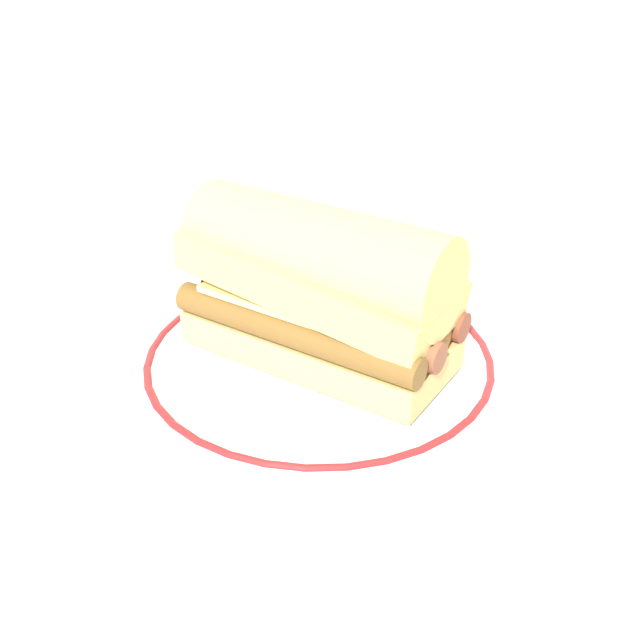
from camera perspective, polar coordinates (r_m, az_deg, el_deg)
name	(u,v)px	position (r m, az deg, el deg)	size (l,w,h in m)	color
ground_plane	(313,382)	(0.60, -0.56, -4.63)	(1.50, 1.50, 0.00)	white
plate	(320,361)	(0.61, 0.00, -3.04)	(0.30, 0.30, 0.01)	white
sausage_sandwich	(320,285)	(0.57, 0.00, 2.60)	(0.23, 0.15, 0.12)	#D1B967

